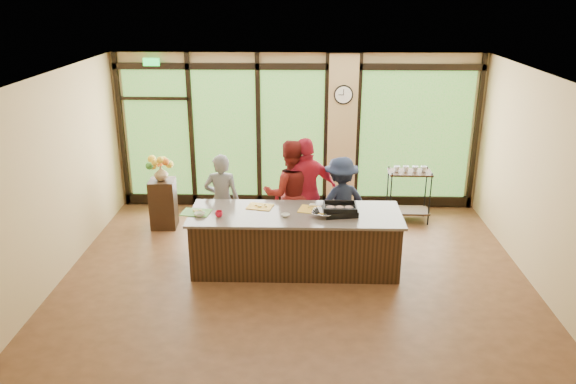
# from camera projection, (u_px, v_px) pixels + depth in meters

# --- Properties ---
(floor) EXTENTS (7.00, 7.00, 0.00)m
(floor) POSITION_uv_depth(u_px,v_px,m) (295.00, 277.00, 8.50)
(floor) COLOR #4F301B
(floor) RESTS_ON ground
(ceiling) EXTENTS (7.00, 7.00, 0.00)m
(ceiling) POSITION_uv_depth(u_px,v_px,m) (296.00, 77.00, 7.47)
(ceiling) COLOR silver
(ceiling) RESTS_ON back_wall
(back_wall) EXTENTS (7.00, 0.00, 7.00)m
(back_wall) POSITION_uv_depth(u_px,v_px,m) (298.00, 132.00, 10.80)
(back_wall) COLOR tan
(back_wall) RESTS_ON floor
(left_wall) EXTENTS (0.00, 6.00, 6.00)m
(left_wall) POSITION_uv_depth(u_px,v_px,m) (52.00, 181.00, 8.07)
(left_wall) COLOR tan
(left_wall) RESTS_ON floor
(right_wall) EXTENTS (0.00, 6.00, 6.00)m
(right_wall) POSITION_uv_depth(u_px,v_px,m) (544.00, 185.00, 7.89)
(right_wall) COLOR tan
(right_wall) RESTS_ON floor
(window_wall) EXTENTS (6.90, 0.12, 3.00)m
(window_wall) POSITION_uv_depth(u_px,v_px,m) (306.00, 138.00, 10.79)
(window_wall) COLOR tan
(window_wall) RESTS_ON floor
(island_base) EXTENTS (3.10, 1.00, 0.88)m
(island_base) POSITION_uv_depth(u_px,v_px,m) (295.00, 242.00, 8.63)
(island_base) COLOR #301D10
(island_base) RESTS_ON floor
(countertop) EXTENTS (3.20, 1.10, 0.04)m
(countertop) POSITION_uv_depth(u_px,v_px,m) (295.00, 214.00, 8.47)
(countertop) COLOR #6E635B
(countertop) RESTS_ON island_base
(wall_clock) EXTENTS (0.36, 0.04, 0.36)m
(wall_clock) POSITION_uv_depth(u_px,v_px,m) (343.00, 95.00, 10.40)
(wall_clock) COLOR black
(wall_clock) RESTS_ON window_wall
(cook_left) EXTENTS (0.59, 0.39, 1.61)m
(cook_left) POSITION_uv_depth(u_px,v_px,m) (222.00, 201.00, 9.27)
(cook_left) COLOR slate
(cook_left) RESTS_ON floor
(cook_midleft) EXTENTS (0.98, 0.81, 1.83)m
(cook_midleft) POSITION_uv_depth(u_px,v_px,m) (290.00, 194.00, 9.27)
(cook_midleft) COLOR maroon
(cook_midleft) RESTS_ON floor
(cook_midright) EXTENTS (1.18, 0.83, 1.86)m
(cook_midright) POSITION_uv_depth(u_px,v_px,m) (306.00, 193.00, 9.27)
(cook_midright) COLOR #B81C30
(cook_midright) RESTS_ON floor
(cook_right) EXTENTS (1.15, 0.92, 1.55)m
(cook_right) POSITION_uv_depth(u_px,v_px,m) (341.00, 202.00, 9.28)
(cook_right) COLOR #192138
(cook_right) RESTS_ON floor
(roasting_pan) EXTENTS (0.55, 0.46, 0.09)m
(roasting_pan) POSITION_uv_depth(u_px,v_px,m) (340.00, 212.00, 8.40)
(roasting_pan) COLOR black
(roasting_pan) RESTS_ON countertop
(mixing_bowl) EXTENTS (0.42, 0.42, 0.08)m
(mixing_bowl) POSITION_uv_depth(u_px,v_px,m) (323.00, 214.00, 8.33)
(mixing_bowl) COLOR silver
(mixing_bowl) RESTS_ON countertop
(cutting_board_left) EXTENTS (0.46, 0.37, 0.01)m
(cutting_board_left) POSITION_uv_depth(u_px,v_px,m) (196.00, 212.00, 8.46)
(cutting_board_left) COLOR #4F9235
(cutting_board_left) RESTS_ON countertop
(cutting_board_center) EXTENTS (0.44, 0.36, 0.01)m
(cutting_board_center) POSITION_uv_depth(u_px,v_px,m) (260.00, 207.00, 8.69)
(cutting_board_center) COLOR gold
(cutting_board_center) RESTS_ON countertop
(cutting_board_right) EXTENTS (0.49, 0.41, 0.01)m
(cutting_board_right) POSITION_uv_depth(u_px,v_px,m) (313.00, 210.00, 8.57)
(cutting_board_right) COLOR gold
(cutting_board_right) RESTS_ON countertop
(prep_bowl_near) EXTENTS (0.21, 0.21, 0.05)m
(prep_bowl_near) POSITION_uv_depth(u_px,v_px,m) (200.00, 214.00, 8.34)
(prep_bowl_near) COLOR silver
(prep_bowl_near) RESTS_ON countertop
(prep_bowl_mid) EXTENTS (0.15, 0.15, 0.04)m
(prep_bowl_mid) POSITION_uv_depth(u_px,v_px,m) (286.00, 215.00, 8.32)
(prep_bowl_mid) COLOR silver
(prep_bowl_mid) RESTS_ON countertop
(prep_bowl_far) EXTENTS (0.15, 0.15, 0.03)m
(prep_bowl_far) POSITION_uv_depth(u_px,v_px,m) (313.00, 205.00, 8.71)
(prep_bowl_far) COLOR silver
(prep_bowl_far) RESTS_ON countertop
(red_ramekin) EXTENTS (0.14, 0.14, 0.09)m
(red_ramekin) POSITION_uv_depth(u_px,v_px,m) (219.00, 214.00, 8.31)
(red_ramekin) COLOR red
(red_ramekin) RESTS_ON countertop
(flower_stand) EXTENTS (0.48, 0.48, 0.90)m
(flower_stand) POSITION_uv_depth(u_px,v_px,m) (163.00, 204.00, 10.13)
(flower_stand) COLOR #301D10
(flower_stand) RESTS_ON floor
(flower_vase) EXTENTS (0.30, 0.30, 0.26)m
(flower_vase) POSITION_uv_depth(u_px,v_px,m) (161.00, 173.00, 9.93)
(flower_vase) COLOR #977852
(flower_vase) RESTS_ON flower_stand
(bar_cart) EXTENTS (0.79, 0.46, 1.07)m
(bar_cart) POSITION_uv_depth(u_px,v_px,m) (409.00, 188.00, 10.33)
(bar_cart) COLOR #301D10
(bar_cart) RESTS_ON floor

